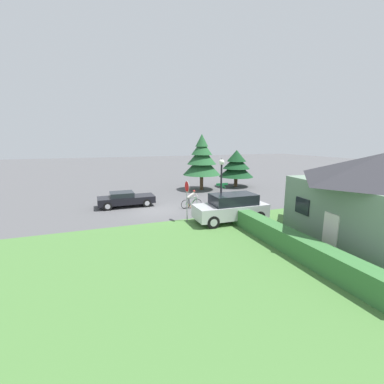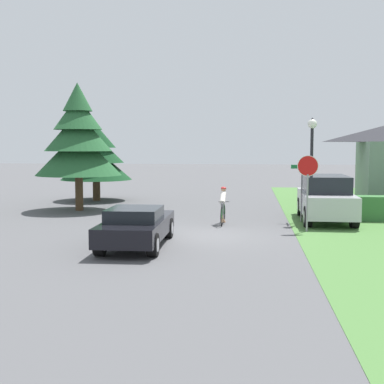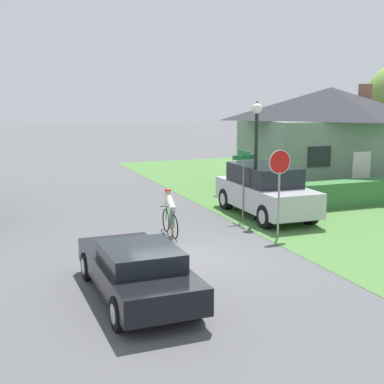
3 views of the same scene
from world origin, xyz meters
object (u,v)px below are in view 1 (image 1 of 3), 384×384
Objects in this scene: conifer_tall_near at (202,159)px; conifer_tall_far at (236,165)px; parked_suv_right at (231,208)px; street_name_sign at (222,194)px; sedan_left_lane at (126,199)px; cyclist at (191,200)px; cottage_house at (380,199)px; stop_sign at (187,193)px; street_lamp at (221,177)px.

conifer_tall_far is (-0.50, 4.67, -0.88)m from conifer_tall_near.
street_name_sign is at bearing 102.90° from parked_suv_right.
sedan_left_lane is at bearing -68.83° from conifer_tall_far.
street_name_sign is at bearing -14.73° from conifer_tall_near.
conifer_tall_near is (-7.21, 3.87, 2.72)m from cyclist.
parked_suv_right reaches higher than cyclist.
parked_suv_right is at bearing -136.77° from cottage_house.
conifer_tall_near is at bearing 64.14° from cyclist.
cyclist is 0.62× the size of stop_sign.
street_name_sign is (0.04, 2.60, -0.25)m from stop_sign.
parked_suv_right is (-6.32, -5.00, -1.57)m from cottage_house.
stop_sign is 1.11× the size of street_name_sign.
street_name_sign is (3.21, 1.13, 1.04)m from cyclist.
stop_sign is 0.64× the size of conifer_tall_far.
sedan_left_lane is 10.42m from conifer_tall_near.
cottage_house is 10.77m from stop_sign.
stop_sign is at bearing -90.88° from street_name_sign.
cottage_house is 3.46× the size of street_name_sign.
parked_suv_right is 1.78× the size of stop_sign.
conifer_tall_near is (-10.38, 5.34, 1.43)m from stop_sign.
stop_sign is 0.46× the size of conifer_tall_near.
sedan_left_lane is (-13.02, -11.33, -1.89)m from cottage_house.
street_lamp is at bearing -46.53° from sedan_left_lane.
parked_suv_right is 1.16× the size of street_lamp.
street_lamp is 11.18m from conifer_tall_near.
cyclist is at bearing -28.25° from conifer_tall_near.
stop_sign is (-1.06, -2.82, 1.05)m from parked_suv_right.
parked_suv_right is at bearing -12.43° from conifer_tall_near.
cyclist is at bearing 108.62° from parked_suv_right.
cyclist is at bearing -160.55° from street_name_sign.
street_name_sign is at bearing -43.61° from sedan_left_lane.
street_lamp is (-6.98, -5.47, 0.48)m from cottage_house.
cottage_house is at bearing -50.68° from parked_suv_right.
cottage_house is 1.89× the size of sedan_left_lane.
cyclist is at bearing -47.96° from conifer_tall_far.
street_lamp reaches higher than sedan_left_lane.
cottage_house reaches higher than parked_suv_right.
stop_sign is at bearing -42.65° from conifer_tall_far.
conifer_tall_far reaches higher than parked_suv_right.
sedan_left_lane is at bearing 155.99° from cyclist.
stop_sign is (3.17, -1.47, 1.29)m from cyclist.
cottage_house reaches higher than street_name_sign.
street_name_sign is (-0.36, 0.25, -1.25)m from street_lamp.
conifer_tall_far is at bearing -44.68° from stop_sign.
street_lamp is at bearing -34.20° from conifer_tall_far.
stop_sign is (5.64, 3.51, 1.37)m from sedan_left_lane.
stop_sign is at bearing -112.51° from cyclist.
parked_suv_right is (6.70, 6.33, 0.32)m from sedan_left_lane.
street_lamp is at bearing -73.66° from cyclist.
conifer_tall_far reaches higher than street_lamp.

